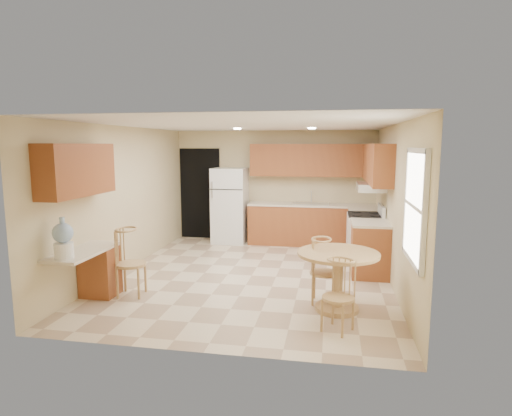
% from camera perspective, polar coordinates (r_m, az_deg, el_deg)
% --- Properties ---
extents(floor, '(5.50, 5.50, 0.00)m').
position_cam_1_polar(floor, '(7.30, -0.57, -8.99)').
color(floor, beige).
rests_on(floor, ground).
extents(ceiling, '(4.50, 5.50, 0.02)m').
position_cam_1_polar(ceiling, '(6.97, -0.60, 11.03)').
color(ceiling, white).
rests_on(ceiling, wall_back).
extents(wall_back, '(4.50, 0.02, 2.50)m').
position_cam_1_polar(wall_back, '(9.72, 2.44, 2.91)').
color(wall_back, '#CBBC89').
rests_on(wall_back, floor).
extents(wall_front, '(4.50, 0.02, 2.50)m').
position_cam_1_polar(wall_front, '(4.39, -7.31, -3.92)').
color(wall_front, '#CBBC89').
rests_on(wall_front, floor).
extents(wall_left, '(0.02, 5.50, 2.50)m').
position_cam_1_polar(wall_left, '(7.76, -17.14, 1.14)').
color(wall_left, '#CBBC89').
rests_on(wall_left, floor).
extents(wall_right, '(0.02, 5.50, 2.50)m').
position_cam_1_polar(wall_right, '(6.97, 17.91, 0.31)').
color(wall_right, '#CBBC89').
rests_on(wall_right, floor).
extents(doorway, '(0.90, 0.02, 2.10)m').
position_cam_1_polar(doorway, '(10.11, -7.46, 1.92)').
color(doorway, black).
rests_on(doorway, floor).
extents(base_cab_back, '(2.75, 0.60, 0.87)m').
position_cam_1_polar(base_cab_back, '(9.46, 7.42, -2.30)').
color(base_cab_back, '#9A5027').
rests_on(base_cab_back, floor).
extents(counter_back, '(2.75, 0.63, 0.04)m').
position_cam_1_polar(counter_back, '(9.39, 7.48, 0.43)').
color(counter_back, beige).
rests_on(counter_back, base_cab_back).
extents(base_cab_right_a, '(0.60, 0.59, 0.87)m').
position_cam_1_polar(base_cab_right_a, '(8.89, 14.18, -3.18)').
color(base_cab_right_a, '#9A5027').
rests_on(base_cab_right_a, floor).
extents(counter_right_a, '(0.63, 0.59, 0.04)m').
position_cam_1_polar(counter_right_a, '(8.82, 14.28, -0.28)').
color(counter_right_a, beige).
rests_on(counter_right_a, base_cab_right_a).
extents(base_cab_right_b, '(0.60, 0.80, 0.87)m').
position_cam_1_polar(base_cab_right_b, '(7.48, 14.93, -5.39)').
color(base_cab_right_b, '#9A5027').
rests_on(base_cab_right_b, floor).
extents(counter_right_b, '(0.63, 0.80, 0.04)m').
position_cam_1_polar(counter_right_b, '(7.38, 15.06, -1.96)').
color(counter_right_b, beige).
rests_on(counter_right_b, base_cab_right_b).
extents(upper_cab_back, '(2.75, 0.33, 0.70)m').
position_cam_1_polar(upper_cab_back, '(9.44, 7.63, 6.33)').
color(upper_cab_back, '#9A5027').
rests_on(upper_cab_back, wall_back).
extents(upper_cab_right, '(0.33, 2.42, 0.70)m').
position_cam_1_polar(upper_cab_right, '(8.10, 15.80, 5.75)').
color(upper_cab_right, '#9A5027').
rests_on(upper_cab_right, wall_right).
extents(upper_cab_left, '(0.33, 1.40, 0.70)m').
position_cam_1_polar(upper_cab_left, '(6.25, -22.74, 4.71)').
color(upper_cab_left, '#9A5027').
rests_on(upper_cab_left, wall_left).
extents(sink, '(0.78, 0.44, 0.01)m').
position_cam_1_polar(sink, '(9.39, 7.33, 0.57)').
color(sink, silver).
rests_on(sink, counter_back).
extents(range_hood, '(0.50, 0.76, 0.14)m').
position_cam_1_polar(range_hood, '(8.09, 15.10, 2.72)').
color(range_hood, silver).
rests_on(range_hood, upper_cab_right).
extents(desk_pedestal, '(0.48, 0.42, 0.72)m').
position_cam_1_polar(desk_pedestal, '(6.69, -20.08, -7.93)').
color(desk_pedestal, '#9A5027').
rests_on(desk_pedestal, floor).
extents(desk_top, '(0.50, 1.20, 0.04)m').
position_cam_1_polar(desk_top, '(6.27, -22.01, -5.41)').
color(desk_top, beige).
rests_on(desk_top, desk_pedestal).
extents(window, '(0.06, 1.12, 1.30)m').
position_cam_1_polar(window, '(5.12, 20.51, 0.21)').
color(window, white).
rests_on(window, wall_right).
extents(can_light_a, '(0.14, 0.14, 0.02)m').
position_cam_1_polar(can_light_a, '(8.24, -2.49, 10.51)').
color(can_light_a, white).
rests_on(can_light_a, ceiling).
extents(can_light_b, '(0.14, 0.14, 0.02)m').
position_cam_1_polar(can_light_b, '(8.06, 7.44, 10.50)').
color(can_light_b, white).
rests_on(can_light_b, ceiling).
extents(refrigerator, '(0.74, 0.72, 1.67)m').
position_cam_1_polar(refrigerator, '(9.61, -3.48, 0.35)').
color(refrigerator, white).
rests_on(refrigerator, floor).
extents(stove, '(0.65, 0.76, 1.09)m').
position_cam_1_polar(stove, '(8.23, 14.33, -3.87)').
color(stove, white).
rests_on(stove, floor).
extents(dining_table, '(1.07, 1.07, 0.79)m').
position_cam_1_polar(dining_table, '(5.79, 10.84, -8.43)').
color(dining_table, tan).
rests_on(dining_table, floor).
extents(chair_table_a, '(0.40, 0.51, 0.90)m').
position_cam_1_polar(chair_table_a, '(5.94, 9.08, -7.66)').
color(chair_table_a, tan).
rests_on(chair_table_a, floor).
extents(chair_table_b, '(0.38, 0.43, 0.85)m').
position_cam_1_polar(chair_table_b, '(5.09, 10.92, -10.80)').
color(chair_table_b, tan).
rests_on(chair_table_b, floor).
extents(chair_desk, '(0.43, 0.56, 0.98)m').
position_cam_1_polar(chair_desk, '(6.40, -16.76, -6.28)').
color(chair_desk, tan).
rests_on(chair_desk, floor).
extents(water_crock, '(0.25, 0.25, 0.52)m').
position_cam_1_polar(water_crock, '(5.88, -24.31, -3.89)').
color(water_crock, white).
rests_on(water_crock, desk_top).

